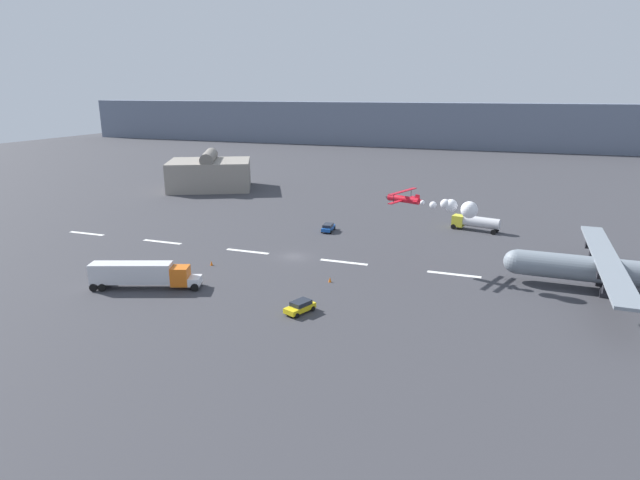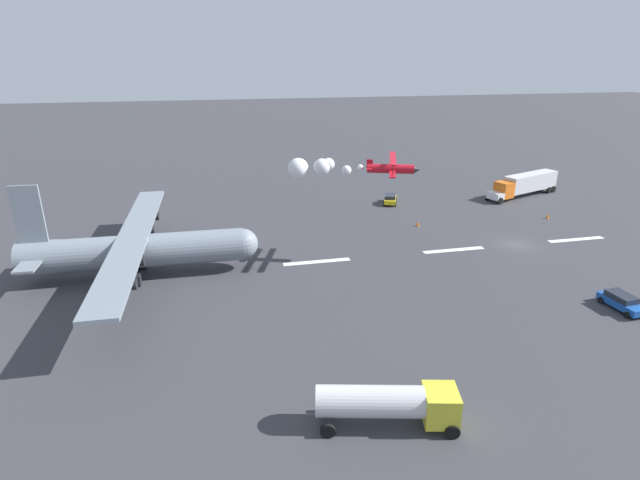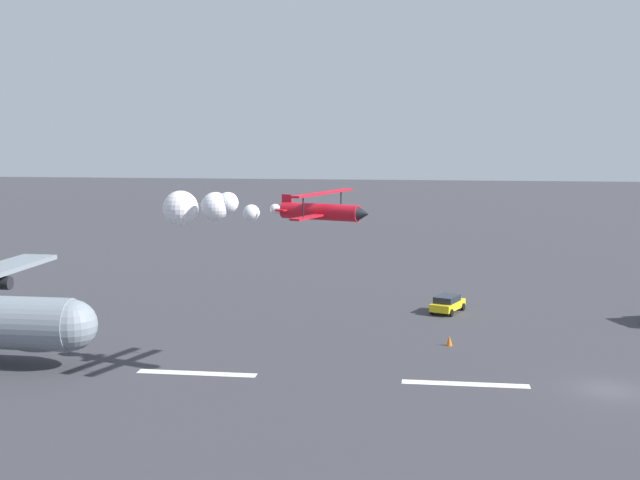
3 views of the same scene
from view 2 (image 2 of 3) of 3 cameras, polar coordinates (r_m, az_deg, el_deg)
The scene contains 12 objects.
ground_plane at distance 68.90m, azimuth 21.51°, elevation -0.49°, with size 440.00×440.00×0.00m, color #38383D.
runway_stripe_2 at distance 74.01m, azimuth 27.18°, elevation 0.05°, with size 8.00×0.90×0.01m, color white.
runway_stripe_3 at distance 64.56m, azimuth 15.01°, elevation -1.11°, with size 8.00×0.90×0.01m, color white.
runway_stripe_4 at distance 58.91m, azimuth -0.35°, elevation -2.50°, with size 8.00×0.90×0.01m, color white.
cargo_transport_plane at distance 57.28m, azimuth -19.50°, elevation -0.96°, with size 24.81×36.72×10.81m.
stunt_biplane_red at distance 57.34m, azimuth 1.10°, elevation 8.24°, with size 14.43×8.14×2.65m.
semi_truck_orange at distance 92.54m, azimuth 22.34°, elevation 5.97°, with size 15.19×7.83×3.70m.
fuel_tanker_truck at distance 34.52m, azimuth 7.85°, elevation -17.93°, with size 9.53×4.68×2.90m.
followme_car_yellow at distance 82.21m, azimuth 8.03°, elevation 4.67°, with size 3.23×4.52×1.52m.
airport_staff_sedan at distance 56.16m, azimuth 31.18°, elevation -6.00°, with size 2.30×4.57×1.52m.
traffic_cone_near at distance 81.46m, azimuth 24.53°, elevation 2.50°, with size 0.44×0.44×0.75m, color orange.
traffic_cone_far at distance 72.10m, azimuth 11.11°, elevation 1.83°, with size 0.44×0.44×0.75m, color orange.
Camera 2 is at (37.44, 52.99, 23.17)m, focal length 28.05 mm.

